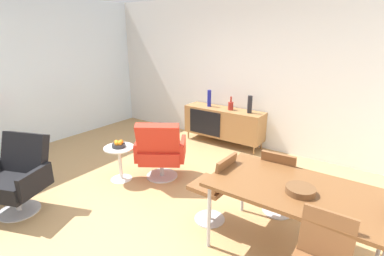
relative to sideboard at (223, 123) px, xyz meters
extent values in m
plane|color=tan|center=(0.26, -2.30, -0.44)|extent=(8.32, 8.32, 0.00)
cube|color=silver|center=(0.26, 0.30, 0.96)|extent=(6.80, 0.12, 2.80)
cube|color=silver|center=(-2.94, -2.30, 0.96)|extent=(0.12, 5.60, 2.80)
cube|color=olive|center=(0.00, 0.00, 0.00)|extent=(1.60, 0.44, 0.56)
cube|color=black|center=(-0.30, -0.22, 0.00)|extent=(0.70, 0.01, 0.48)
cylinder|color=olive|center=(-0.74, -0.17, -0.36)|extent=(0.03, 0.03, 0.16)
cylinder|color=olive|center=(0.74, -0.17, -0.36)|extent=(0.03, 0.03, 0.16)
cylinder|color=olive|center=(-0.74, 0.17, -0.36)|extent=(0.03, 0.03, 0.16)
cylinder|color=olive|center=(0.74, 0.17, -0.36)|extent=(0.03, 0.03, 0.16)
cylinder|color=black|center=(0.53, 0.00, 0.44)|extent=(0.09, 0.09, 0.32)
cylinder|color=navy|center=(-0.34, 0.00, 0.44)|extent=(0.08, 0.08, 0.33)
cylinder|color=maroon|center=(0.14, 0.00, 0.36)|extent=(0.10, 0.10, 0.15)
cylinder|color=maroon|center=(0.14, 0.00, 0.48)|extent=(0.04, 0.04, 0.11)
cube|color=brown|center=(2.07, -2.27, 0.28)|extent=(1.60, 0.90, 0.04)
cylinder|color=#B7B7BC|center=(1.35, -2.66, -0.09)|extent=(0.04, 0.04, 0.70)
cylinder|color=#B7B7BC|center=(1.35, -1.88, -0.09)|extent=(0.04, 0.04, 0.70)
cylinder|color=#B7B7BC|center=(2.79, -1.88, -0.09)|extent=(0.04, 0.04, 0.70)
cylinder|color=brown|center=(2.11, -2.35, 0.33)|extent=(0.26, 0.26, 0.06)
cube|color=brown|center=(1.72, -1.65, 0.01)|extent=(0.42, 0.42, 0.05)
cube|color=brown|center=(1.73, -1.83, 0.23)|extent=(0.38, 0.11, 0.38)
cylinder|color=#B7B7BC|center=(1.72, -1.65, -0.23)|extent=(0.04, 0.04, 0.42)
cylinder|color=#B7B7BC|center=(1.72, -1.65, -0.43)|extent=(0.36, 0.36, 0.01)
cube|color=brown|center=(2.42, -2.71, 0.23)|extent=(0.38, 0.09, 0.38)
cube|color=brown|center=(1.12, -2.27, 0.01)|extent=(0.41, 0.41, 0.05)
cube|color=brown|center=(1.30, -2.27, 0.23)|extent=(0.10, 0.38, 0.38)
cylinder|color=#B7B7BC|center=(1.12, -2.27, -0.23)|extent=(0.04, 0.04, 0.42)
cylinder|color=#B7B7BC|center=(1.12, -2.27, -0.43)|extent=(0.36, 0.36, 0.01)
cube|color=red|center=(-0.07, -1.77, -0.06)|extent=(0.81, 0.80, 0.20)
cube|color=red|center=(0.06, -1.97, 0.25)|extent=(0.65, 0.56, 0.51)
cube|color=red|center=(0.21, -1.59, 0.02)|extent=(0.33, 0.45, 0.28)
cube|color=red|center=(-0.34, -1.96, 0.02)|extent=(0.33, 0.45, 0.28)
cylinder|color=#B7B7BC|center=(-0.07, -1.77, -0.30)|extent=(0.06, 0.06, 0.28)
cylinder|color=#B7B7BC|center=(-0.07, -1.77, -0.43)|extent=(0.48, 0.48, 0.02)
cube|color=black|center=(-0.89, -3.51, -0.06)|extent=(0.76, 0.74, 0.20)
cube|color=black|center=(-0.98, -3.29, 0.25)|extent=(0.66, 0.47, 0.51)
cube|color=black|center=(-0.59, -3.39, 0.02)|extent=(0.24, 0.49, 0.28)
cylinder|color=#B7B7BC|center=(-0.89, -3.51, -0.30)|extent=(0.06, 0.06, 0.28)
cylinder|color=#B7B7BC|center=(-0.89, -3.51, -0.43)|extent=(0.48, 0.48, 0.02)
cylinder|color=white|center=(-0.51, -2.20, 0.07)|extent=(0.44, 0.44, 0.02)
cylinder|color=white|center=(-0.51, -2.20, -0.19)|extent=(0.05, 0.05, 0.50)
cone|color=white|center=(-0.51, -2.20, -0.43)|extent=(0.32, 0.32, 0.02)
cylinder|color=#262628|center=(-0.51, -2.20, 0.11)|extent=(0.20, 0.20, 0.05)
sphere|color=orange|center=(-0.47, -2.21, 0.15)|extent=(0.07, 0.07, 0.07)
sphere|color=orange|center=(-0.50, -2.16, 0.15)|extent=(0.07, 0.07, 0.07)
sphere|color=orange|center=(-0.55, -2.21, 0.15)|extent=(0.07, 0.07, 0.07)
sphere|color=orange|center=(-0.50, -2.24, 0.15)|extent=(0.07, 0.07, 0.07)
cube|color=#3F7F4C|center=(-2.27, -2.83, -0.43)|extent=(0.29, 0.36, 0.01)
cube|color=#3F7F4C|center=(-2.29, -2.83, -0.42)|extent=(0.30, 0.35, 0.02)
cube|color=gold|center=(-2.28, -2.85, -0.40)|extent=(0.26, 0.33, 0.02)
cube|color=silver|center=(-2.27, -2.83, -0.38)|extent=(0.28, 0.35, 0.01)
cube|color=silver|center=(-2.27, -2.85, -0.36)|extent=(0.29, 0.38, 0.02)
cube|color=silver|center=(-2.26, -2.85, -0.35)|extent=(0.29, 0.34, 0.02)
cube|color=#99668C|center=(-2.28, -2.83, -0.33)|extent=(0.29, 0.36, 0.01)
cube|color=gold|center=(-2.27, -2.83, -0.31)|extent=(0.26, 0.33, 0.03)
cube|color=#3F7F4C|center=(-2.27, -2.84, -0.29)|extent=(0.32, 0.38, 0.01)
cube|color=#334C8C|center=(-2.26, -2.83, -0.27)|extent=(0.30, 0.39, 0.03)
cube|color=#B2B2B7|center=(-2.28, -2.84, -0.25)|extent=(0.27, 0.35, 0.02)
cube|color=#B2B2B7|center=(-2.28, -2.83, -0.23)|extent=(0.30, 0.37, 0.01)
cube|color=#262626|center=(-2.28, -2.85, -0.21)|extent=(0.32, 0.39, 0.02)
cube|color=gold|center=(-2.28, -2.85, -0.18)|extent=(0.28, 0.36, 0.02)
camera|label=1|loc=(2.63, -4.75, 1.65)|focal=26.75mm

